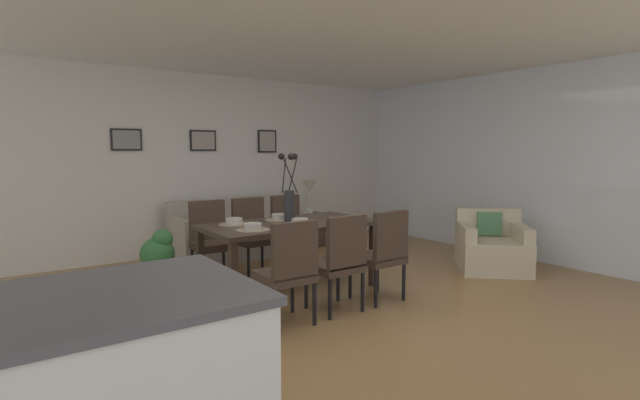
{
  "coord_description": "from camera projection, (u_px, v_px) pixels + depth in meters",
  "views": [
    {
      "loc": [
        -2.41,
        -3.39,
        1.51
      ],
      "look_at": [
        0.65,
        0.92,
        0.94
      ],
      "focal_mm": 26.28,
      "sensor_mm": 36.0,
      "label": 1
    }
  ],
  "objects": [
    {
      "name": "bowl_near_left",
      "position": [
        253.0,
        226.0,
        4.5
      ],
      "size": [
        0.17,
        0.17,
        0.07
      ],
      "color": "#B2ADA3",
      "rests_on": "dining_table"
    },
    {
      "name": "bowl_far_right",
      "position": [
        279.0,
        216.0,
        5.14
      ],
      "size": [
        0.17,
        0.17,
        0.07
      ],
      "color": "#B2ADA3",
      "rests_on": "dining_table"
    },
    {
      "name": "placemat_near_left",
      "position": [
        253.0,
        230.0,
        4.5
      ],
      "size": [
        0.32,
        0.32,
        0.01
      ],
      "primitive_type": "cylinder",
      "color": "#7F705B",
      "rests_on": "dining_table"
    },
    {
      "name": "armchair",
      "position": [
        492.0,
        247.0,
        5.89
      ],
      "size": [
        1.13,
        1.13,
        0.75
      ],
      "color": "beige",
      "rests_on": "ground"
    },
    {
      "name": "sofa",
      "position": [
        238.0,
        236.0,
        6.73
      ],
      "size": [
        1.86,
        0.84,
        0.8
      ],
      "color": "#A89E8E",
      "rests_on": "ground"
    },
    {
      "name": "dining_chair_far_left",
      "position": [
        339.0,
        258.0,
        4.32
      ],
      "size": [
        0.44,
        0.44,
        0.92
      ],
      "color": "#3D2D23",
      "rests_on": "ground"
    },
    {
      "name": "placemat_far_left",
      "position": [
        300.0,
        225.0,
        4.81
      ],
      "size": [
        0.32,
        0.32,
        0.01
      ],
      "primitive_type": "cylinder",
      "color": "#7F705B",
      "rests_on": "dining_table"
    },
    {
      "name": "table_lamp",
      "position": [
        310.0,
        189.0,
        7.32
      ],
      "size": [
        0.22,
        0.22,
        0.51
      ],
      "color": "beige",
      "rests_on": "side_table"
    },
    {
      "name": "side_window_wall",
      "position": [
        514.0,
        165.0,
        6.59
      ],
      "size": [
        0.1,
        6.3,
        2.6
      ],
      "primitive_type": "cube",
      "color": "white",
      "rests_on": "ground"
    },
    {
      "name": "placemat_near_right",
      "position": [
        234.0,
        224.0,
        4.84
      ],
      "size": [
        0.32,
        0.32,
        0.01
      ],
      "primitive_type": "cylinder",
      "color": "#7F705B",
      "rests_on": "dining_table"
    },
    {
      "name": "dining_chair_mid_left",
      "position": [
        382.0,
        251.0,
        4.63
      ],
      "size": [
        0.45,
        0.45,
        0.92
      ],
      "color": "#3D2D23",
      "rests_on": "ground"
    },
    {
      "name": "dining_table",
      "position": [
        289.0,
        230.0,
        4.99
      ],
      "size": [
        1.8,
        0.92,
        0.74
      ],
      "color": "#33261E",
      "rests_on": "ground"
    },
    {
      "name": "placemat_far_right",
      "position": [
        279.0,
        220.0,
        5.15
      ],
      "size": [
        0.32,
        0.32,
        0.01
      ],
      "primitive_type": "cylinder",
      "color": "#7F705B",
      "rests_on": "dining_table"
    },
    {
      "name": "framed_picture_center",
      "position": [
        203.0,
        141.0,
        6.8
      ],
      "size": [
        0.39,
        0.03,
        0.3
      ],
      "color": "black"
    },
    {
      "name": "centerpiece_vase",
      "position": [
        289.0,
        196.0,
        4.95
      ],
      "size": [
        0.21,
        0.23,
        0.73
      ],
      "color": "#232326",
      "rests_on": "dining_table"
    },
    {
      "name": "framed_picture_left",
      "position": [
        126.0,
        140.0,
        6.19
      ],
      "size": [
        0.39,
        0.03,
        0.29
      ],
      "color": "black"
    },
    {
      "name": "side_table",
      "position": [
        310.0,
        229.0,
        7.39
      ],
      "size": [
        0.36,
        0.36,
        0.52
      ],
      "primitive_type": "cube",
      "color": "#3D2D23",
      "rests_on": "ground"
    },
    {
      "name": "ceiling_panel",
      "position": [
        295.0,
        27.0,
        4.34
      ],
      "size": [
        9.0,
        7.2,
        0.08
      ],
      "primitive_type": "cube",
      "color": "white"
    },
    {
      "name": "dining_chair_mid_right",
      "position": [
        290.0,
        227.0,
        6.06
      ],
      "size": [
        0.46,
        0.46,
        0.92
      ],
      "color": "#3D2D23",
      "rests_on": "ground"
    },
    {
      "name": "dining_chair_near_right",
      "position": [
        211.0,
        237.0,
        5.41
      ],
      "size": [
        0.47,
        0.47,
        0.92
      ],
      "color": "#3D2D23",
      "rests_on": "ground"
    },
    {
      "name": "bowl_far_left",
      "position": [
        300.0,
        221.0,
        4.81
      ],
      "size": [
        0.17,
        0.17,
        0.07
      ],
      "color": "#B2ADA3",
      "rests_on": "dining_table"
    },
    {
      "name": "dining_chair_far_right",
      "position": [
        252.0,
        232.0,
        5.72
      ],
      "size": [
        0.44,
        0.44,
        0.92
      ],
      "color": "#3D2D23",
      "rests_on": "ground"
    },
    {
      "name": "back_wall_panel",
      "position": [
        190.0,
        164.0,
        6.79
      ],
      "size": [
        9.0,
        0.1,
        2.6
      ],
      "primitive_type": "cube",
      "color": "silver",
      "rests_on": "ground"
    },
    {
      "name": "framed_picture_right",
      "position": [
        267.0,
        141.0,
        7.42
      ],
      "size": [
        0.32,
        0.03,
        0.36
      ],
      "color": "black"
    },
    {
      "name": "dining_chair_near_left",
      "position": [
        289.0,
        268.0,
        3.98
      ],
      "size": [
        0.46,
        0.46,
        0.92
      ],
      "color": "#3D2D23",
      "rests_on": "ground"
    },
    {
      "name": "ground_plane",
      "position": [
        320.0,
        315.0,
        4.3
      ],
      "size": [
        9.0,
        9.0,
        0.0
      ],
      "primitive_type": "plane",
      "color": "olive"
    },
    {
      "name": "potted_plant",
      "position": [
        158.0,
        257.0,
        5.0
      ],
      "size": [
        0.36,
        0.36,
        0.67
      ],
      "color": "silver",
      "rests_on": "ground"
    },
    {
      "name": "bowl_near_right",
      "position": [
        234.0,
        221.0,
        4.83
      ],
      "size": [
        0.17,
        0.17,
        0.07
      ],
      "color": "#B2ADA3",
      "rests_on": "dining_table"
    }
  ]
}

